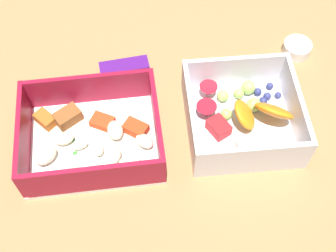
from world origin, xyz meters
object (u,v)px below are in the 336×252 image
Objects in this scene: paper_cup_liner at (297,48)px; pasta_container at (92,137)px; fruit_bowl at (242,116)px; candy_bar at (124,67)px.

pasta_container is at bearing -161.41° from paper_cup_liner.
paper_cup_liner is at bearing 43.36° from fruit_bowl.
pasta_container reaches higher than candy_bar.
pasta_container is 32.50cm from paper_cup_liner.
paper_cup_liner is at bearing -2.80° from candy_bar.
paper_cup_liner reaches higher than candy_bar.
fruit_bowl is 18.42cm from candy_bar.
paper_cup_liner is at bearing 21.71° from pasta_container.
pasta_container is 12.88cm from candy_bar.
candy_bar is 1.72× the size of paper_cup_liner.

